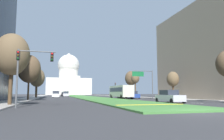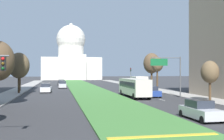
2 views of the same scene
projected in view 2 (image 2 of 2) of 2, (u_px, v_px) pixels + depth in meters
The scene contains 21 objects.
ground_plane at pixel (82, 86), 78.34m from camera, with size 305.68×305.68×0.00m, color #333335.
grass_median at pixel (84, 87), 71.51m from camera, with size 7.94×125.05×0.14m, color #427A38.
median_curb_nose at pixel (164, 136), 17.26m from camera, with size 7.15×0.50×0.04m, color gold.
lane_dashes_right at pixel (160, 99), 41.66m from camera, with size 0.16×44.00×0.01m.
sidewalk_left at pixel (20, 90), 61.89m from camera, with size 4.00×125.05×0.15m, color #9E9991.
sidewalk_right at pixel (148, 88), 67.49m from camera, with size 4.00×125.05×0.15m, color #9E9991.
capitol_building at pixel (71, 59), 145.96m from camera, with size 29.22×29.15×29.25m.
traffic_light_far_right at pixel (131, 75), 74.07m from camera, with size 0.28×0.35×5.20m.
overhead_guide_sign at pixel (170, 68), 43.99m from camera, with size 5.07×0.20×6.50m.
street_tree_right_mid at pixel (210, 72), 37.73m from camera, with size 2.42×2.42×5.60m.
street_tree_left_far at pixel (19, 66), 51.90m from camera, with size 3.85×3.85×7.66m.
street_tree_right_far at pixel (157, 65), 57.40m from camera, with size 2.44×2.44×7.15m.
street_tree_left_distant at pixel (20, 64), 57.51m from camera, with size 2.89×2.89×7.63m.
street_tree_right_distant at pixel (152, 63), 63.30m from camera, with size 3.71×3.71×8.31m.
sedan_lead_stopped at pixel (200, 110), 24.05m from camera, with size 2.01×4.61×1.70m.
sedan_midblock at pixel (152, 92), 45.56m from camera, with size 1.97×4.58×1.76m.
sedan_distant at pixel (46, 88), 54.73m from camera, with size 2.09×4.50×1.85m.
sedan_far_horizon at pixel (62, 85), 69.09m from camera, with size 1.91×4.18×1.86m.
sedan_very_far at pixel (61, 83), 81.63m from camera, with size 2.17×4.49×1.76m.
box_truck_delivery at pixel (140, 85), 51.82m from camera, with size 2.40×6.40×3.20m.
city_bus at pixel (134, 86), 45.19m from camera, with size 2.62×11.00×2.95m.
Camera 2 is at (-6.40, -9.08, 4.16)m, focal length 44.87 mm.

